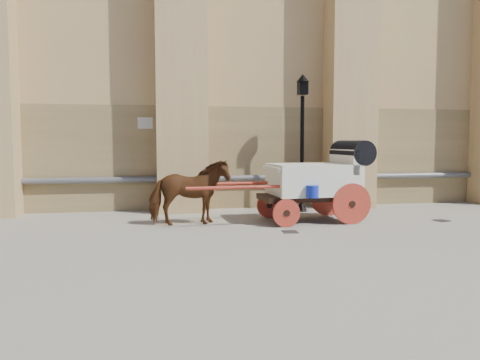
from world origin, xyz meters
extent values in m
plane|color=slate|center=(0.00, 0.00, 0.00)|extent=(90.00, 90.00, 0.00)
cube|color=#997E53|center=(2.00, 4.15, 1.50)|extent=(44.00, 0.35, 3.00)
cylinder|color=#59595B|center=(2.00, 3.88, 0.90)|extent=(42.00, 0.18, 0.18)
cube|color=beige|center=(-2.00, 3.97, 2.50)|extent=(0.42, 0.04, 0.32)
imported|color=#552A10|center=(-0.98, 1.42, 0.78)|extent=(1.90, 0.98, 1.56)
cube|color=black|center=(2.00, 1.44, 0.60)|extent=(2.46, 1.21, 0.13)
cube|color=silver|center=(2.11, 1.45, 1.04)|extent=(2.15, 1.47, 0.77)
cube|color=silver|center=(2.93, 1.49, 1.48)|extent=(0.23, 1.38, 0.60)
cube|color=silver|center=(1.18, 1.40, 1.32)|extent=(0.44, 1.22, 0.11)
cylinder|color=black|center=(3.15, 1.50, 1.70)|extent=(0.68, 1.40, 0.61)
cylinder|color=#AD3121|center=(2.85, 0.80, 0.49)|extent=(0.99, 0.11, 0.99)
cylinder|color=#AD3121|center=(2.79, 2.16, 0.49)|extent=(0.99, 0.11, 0.99)
cylinder|color=#AD3121|center=(1.21, 0.72, 0.33)|extent=(0.66, 0.10, 0.66)
cylinder|color=#AD3121|center=(1.14, 2.08, 0.33)|extent=(0.66, 0.10, 0.66)
cylinder|color=#AD3121|center=(0.21, 0.86, 0.93)|extent=(2.63, 0.20, 0.08)
cylinder|color=#AD3121|center=(0.17, 1.85, 0.93)|extent=(2.63, 0.20, 0.08)
cylinder|color=#1329BA|center=(1.82, 0.66, 0.82)|extent=(0.29, 0.29, 0.29)
cylinder|color=black|center=(2.33, 3.03, 1.62)|extent=(0.11, 0.11, 3.25)
cone|color=black|center=(2.33, 3.03, 0.16)|extent=(0.32, 0.32, 0.32)
cube|color=black|center=(2.33, 3.03, 3.47)|extent=(0.25, 0.25, 0.38)
cone|color=black|center=(2.33, 3.03, 3.74)|extent=(0.36, 0.36, 0.22)
cube|color=black|center=(1.12, 0.13, 0.01)|extent=(0.35, 0.35, 0.01)
cube|color=black|center=(5.27, 0.83, 0.01)|extent=(0.39, 0.39, 0.01)
camera|label=1|loc=(-1.84, -9.60, 1.99)|focal=35.00mm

